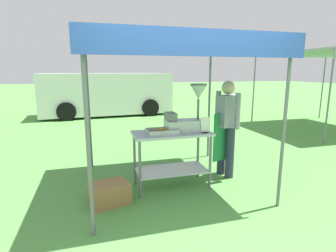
{
  "coord_description": "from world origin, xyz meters",
  "views": [
    {
      "loc": [
        -1.05,
        -2.61,
        1.75
      ],
      "look_at": [
        0.07,
        1.31,
        0.92
      ],
      "focal_mm": 28.63,
      "sensor_mm": 36.0,
      "label": 1
    }
  ],
  "objects": [
    {
      "name": "ground_plane",
      "position": [
        0.0,
        6.0,
        0.0
      ],
      "size": [
        70.0,
        70.0,
        0.0
      ],
      "primitive_type": "plane",
      "color": "#519342"
    },
    {
      "name": "stall_canopy",
      "position": [
        0.07,
        1.21,
        2.11
      ],
      "size": [
        2.56,
        2.44,
        2.19
      ],
      "color": "slate",
      "rests_on": "ground"
    },
    {
      "name": "donut_cart",
      "position": [
        0.07,
        1.11,
        0.63
      ],
      "size": [
        1.16,
        0.58,
        0.87
      ],
      "color": "#B7B7BC",
      "rests_on": "ground"
    },
    {
      "name": "donut_tray",
      "position": [
        -0.09,
        1.05,
        0.89
      ],
      "size": [
        0.46,
        0.3,
        0.07
      ],
      "color": "#B7B7BC",
      "rests_on": "donut_cart"
    },
    {
      "name": "donut_fryer",
      "position": [
        0.31,
        1.09,
        1.12
      ],
      "size": [
        0.63,
        0.28,
        0.71
      ],
      "color": "#B7B7BC",
      "rests_on": "donut_cart"
    },
    {
      "name": "menu_sign",
      "position": [
        0.53,
        0.93,
        0.97
      ],
      "size": [
        0.13,
        0.05,
        0.24
      ],
      "color": "black",
      "rests_on": "donut_cart"
    },
    {
      "name": "vendor",
      "position": [
        1.08,
        1.31,
        0.9
      ],
      "size": [
        0.47,
        0.53,
        1.61
      ],
      "color": "#2D3347",
      "rests_on": "ground"
    },
    {
      "name": "supply_crate",
      "position": [
        -0.89,
        0.83,
        0.14
      ],
      "size": [
        0.59,
        0.49,
        0.29
      ],
      "color": "olive",
      "rests_on": "ground"
    },
    {
      "name": "van_white",
      "position": [
        -0.47,
        8.67,
        0.88
      ],
      "size": [
        5.21,
        2.37,
        1.69
      ],
      "color": "white",
      "rests_on": "ground"
    },
    {
      "name": "neighbour_tent",
      "position": [
        5.9,
        3.99,
        2.25
      ],
      "size": [
        3.18,
        3.33,
        2.32
      ],
      "color": "slate",
      "rests_on": "ground"
    }
  ]
}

